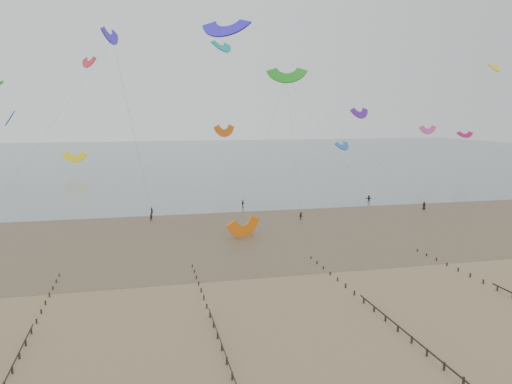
# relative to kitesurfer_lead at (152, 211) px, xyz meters

# --- Properties ---
(ground) EXTENTS (500.00, 500.00, 0.00)m
(ground) POSITION_rel_kitesurfer_lead_xyz_m (18.63, -51.84, -0.82)
(ground) COLOR brown
(ground) RESTS_ON ground
(sea_and_shore) EXTENTS (500.00, 665.00, 0.03)m
(sea_and_shore) POSITION_rel_kitesurfer_lead_xyz_m (14.55, -17.44, -0.81)
(sea_and_shore) COLOR #475654
(sea_and_shore) RESTS_ON ground
(groynes) EXTENTS (72.16, 50.16, 1.00)m
(groynes) POSITION_rel_kitesurfer_lead_xyz_m (22.63, -70.89, -0.34)
(groynes) COLOR black
(groynes) RESTS_ON ground
(kitesurfer_lead) EXTENTS (0.71, 0.63, 1.63)m
(kitesurfer_lead) POSITION_rel_kitesurfer_lead_xyz_m (0.00, 0.00, 0.00)
(kitesurfer_lead) COLOR black
(kitesurfer_lead) RESTS_ON ground
(kitesurfers) EXTENTS (142.19, 17.01, 1.88)m
(kitesurfers) POSITION_rel_kitesurfer_lead_xyz_m (38.13, -2.87, 0.06)
(kitesurfers) COLOR black
(kitesurfers) RESTS_ON ground
(grounded_kite) EXTENTS (8.50, 8.13, 3.69)m
(grounded_kite) POSITION_rel_kitesurfer_lead_xyz_m (15.59, -23.99, -0.82)
(grounded_kite) COLOR orange
(grounded_kite) RESTS_ON ground
(kites_airborne) EXTENTS (233.46, 126.86, 41.53)m
(kites_airborne) POSITION_rel_kitesurfer_lead_xyz_m (6.26, 45.66, 20.22)
(kites_airborne) COLOR #5719A5
(kites_airborne) RESTS_ON ground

